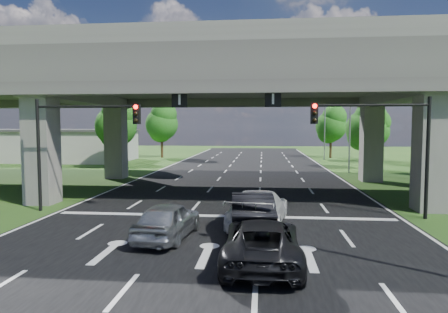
% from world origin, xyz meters
% --- Properties ---
extents(ground, '(160.00, 160.00, 0.00)m').
position_xyz_m(ground, '(0.00, 0.00, 0.00)').
color(ground, '#224717').
rests_on(ground, ground).
extents(road, '(18.00, 120.00, 0.03)m').
position_xyz_m(road, '(0.00, 10.00, 0.01)').
color(road, black).
rests_on(road, ground).
extents(overpass, '(80.00, 15.00, 10.00)m').
position_xyz_m(overpass, '(0.00, 12.00, 7.92)').
color(overpass, '#363331').
rests_on(overpass, ground).
extents(warehouse, '(20.00, 10.00, 4.00)m').
position_xyz_m(warehouse, '(-26.00, 35.00, 2.00)').
color(warehouse, '#9E9E99').
rests_on(warehouse, ground).
extents(signal_right, '(5.76, 0.54, 6.00)m').
position_xyz_m(signal_right, '(7.82, 3.94, 4.19)').
color(signal_right, black).
rests_on(signal_right, ground).
extents(signal_left, '(5.76, 0.54, 6.00)m').
position_xyz_m(signal_left, '(-7.82, 3.94, 4.19)').
color(signal_left, black).
rests_on(signal_left, ground).
extents(streetlight_far, '(3.38, 0.25, 10.00)m').
position_xyz_m(streetlight_far, '(10.10, 24.00, 5.85)').
color(streetlight_far, gray).
rests_on(streetlight_far, ground).
extents(streetlight_beyond, '(3.38, 0.25, 10.00)m').
position_xyz_m(streetlight_beyond, '(10.10, 40.00, 5.85)').
color(streetlight_beyond, gray).
rests_on(streetlight_beyond, ground).
extents(tree_left_near, '(4.50, 4.50, 7.80)m').
position_xyz_m(tree_left_near, '(-13.95, 26.00, 4.82)').
color(tree_left_near, black).
rests_on(tree_left_near, ground).
extents(tree_left_mid, '(3.91, 3.90, 6.76)m').
position_xyz_m(tree_left_mid, '(-16.95, 34.00, 4.17)').
color(tree_left_mid, black).
rests_on(tree_left_mid, ground).
extents(tree_left_far, '(4.80, 4.80, 8.32)m').
position_xyz_m(tree_left_far, '(-12.95, 42.00, 5.14)').
color(tree_left_far, black).
rests_on(tree_left_far, ground).
extents(tree_right_near, '(4.20, 4.20, 7.28)m').
position_xyz_m(tree_right_near, '(13.05, 28.00, 4.50)').
color(tree_right_near, black).
rests_on(tree_right_near, ground).
extents(tree_right_mid, '(3.91, 3.90, 6.76)m').
position_xyz_m(tree_right_mid, '(16.05, 36.00, 4.17)').
color(tree_right_mid, black).
rests_on(tree_right_mid, ground).
extents(tree_right_far, '(4.50, 4.50, 7.80)m').
position_xyz_m(tree_right_far, '(12.05, 44.00, 4.82)').
color(tree_right_far, black).
rests_on(tree_right_far, ground).
extents(car_silver, '(2.24, 4.55, 1.49)m').
position_xyz_m(car_silver, '(-1.80, -0.78, 0.78)').
color(car_silver, '#ADB1B5').
rests_on(car_silver, road).
extents(car_dark, '(2.14, 5.13, 1.65)m').
position_xyz_m(car_dark, '(1.52, 0.99, 0.86)').
color(car_dark, black).
rests_on(car_dark, road).
extents(car_white, '(3.05, 5.95, 1.65)m').
position_xyz_m(car_white, '(1.80, 1.65, 0.86)').
color(car_white, '#B4B4B4').
rests_on(car_white, road).
extents(car_trailing, '(2.45, 5.30, 1.47)m').
position_xyz_m(car_trailing, '(1.98, -3.40, 0.77)').
color(car_trailing, black).
rests_on(car_trailing, road).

